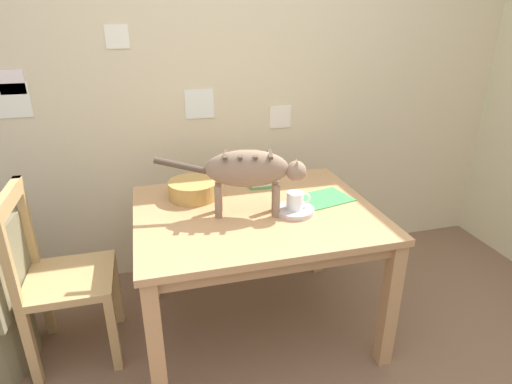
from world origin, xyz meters
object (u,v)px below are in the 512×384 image
object	(u,v)px
coffee_mug	(296,200)
wicker_basket	(193,189)
dining_table	(256,225)
cat	(250,171)
magazine	(324,198)
saucer_bowl	(294,211)
book_stack	(262,183)
wooden_chair_near	(61,277)

from	to	relation	value
coffee_mug	wicker_basket	distance (m)	0.58
dining_table	wicker_basket	xyz separation A→B (m)	(-0.29, 0.24, 0.14)
cat	magazine	xyz separation A→B (m)	(0.44, 0.07, -0.23)
cat	saucer_bowl	size ratio (longest dim) A/B	3.61
cat	dining_table	bearing A→B (deg)	145.47
cat	magazine	size ratio (longest dim) A/B	2.66
dining_table	cat	world-z (taller)	cat
wicker_basket	saucer_bowl	bearing A→B (deg)	-35.24
book_stack	wicker_basket	world-z (taller)	wicker_basket
coffee_mug	wicker_basket	bearing A→B (deg)	144.97
dining_table	saucer_bowl	world-z (taller)	saucer_bowl
coffee_mug	wicker_basket	xyz separation A→B (m)	(-0.47, 0.33, -0.02)
wicker_basket	magazine	bearing A→B (deg)	-16.64
magazine	book_stack	size ratio (longest dim) A/B	1.63
dining_table	cat	xyz separation A→B (m)	(-0.04, -0.04, 0.32)
cat	wicker_basket	size ratio (longest dim) A/B	2.66
cat	coffee_mug	distance (m)	0.28
cat	wooden_chair_near	distance (m)	1.09
cat	wooden_chair_near	size ratio (longest dim) A/B	0.77
book_stack	saucer_bowl	bearing A→B (deg)	-81.80
book_stack	magazine	bearing A→B (deg)	-44.59
dining_table	magazine	bearing A→B (deg)	5.47
book_stack	wooden_chair_near	world-z (taller)	wooden_chair_near
dining_table	coffee_mug	bearing A→B (deg)	-25.46
magazine	dining_table	bearing A→B (deg)	172.07
dining_table	magazine	size ratio (longest dim) A/B	4.52
saucer_bowl	book_stack	xyz separation A→B (m)	(-0.06, 0.40, 0.00)
cat	magazine	distance (m)	0.50
cat	coffee_mug	bearing A→B (deg)	90.21
saucer_bowl	wooden_chair_near	world-z (taller)	wooden_chair_near
wooden_chair_near	coffee_mug	bearing A→B (deg)	83.53
dining_table	cat	distance (m)	0.32
dining_table	wicker_basket	world-z (taller)	wicker_basket
saucer_bowl	book_stack	size ratio (longest dim) A/B	1.20
wooden_chair_near	saucer_bowl	bearing A→B (deg)	83.51
dining_table	book_stack	distance (m)	0.35
cat	wooden_chair_near	xyz separation A→B (m)	(-0.96, 0.09, -0.51)
coffee_mug	wooden_chair_near	distance (m)	1.24
dining_table	cat	bearing A→B (deg)	-137.78
cat	book_stack	xyz separation A→B (m)	(0.16, 0.35, -0.22)
cat	wicker_basket	bearing A→B (deg)	-124.93
book_stack	wooden_chair_near	size ratio (longest dim) A/B	0.18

